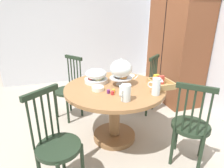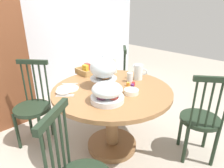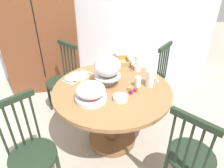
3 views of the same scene
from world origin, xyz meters
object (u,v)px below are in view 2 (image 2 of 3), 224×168
Objects in this scene: dining_table at (112,106)px; fruit_platter_covered at (107,93)px; orange_juice_pitcher at (138,73)px; china_plate_large at (68,89)px; drinking_glass at (130,77)px; cereal_basket at (89,70)px; pastry_stand_with_dome at (103,69)px; china_plate_small at (64,91)px; milk_pitcher at (113,66)px; windsor_chair_by_cabinet at (115,82)px; windsor_chair_near_window at (201,120)px; windsor_chair_facing_door at (33,107)px; cereal_bowl at (131,92)px.

dining_table is 0.41m from fruit_platter_covered.
orange_juice_pitcher reaches higher than china_plate_large.
orange_juice_pitcher is 1.59× the size of drinking_glass.
cereal_basket is 0.58m from drinking_glass.
pastry_stand_with_dome reaches higher than orange_juice_pitcher.
orange_juice_pitcher reaches higher than china_plate_small.
orange_juice_pitcher is 0.91× the size of milk_pitcher.
windsor_chair_by_cabinet is at bearing 41.74° from fruit_platter_covered.
windsor_chair_by_cabinet is 5.06× the size of milk_pitcher.
milk_pitcher is at bearing 41.71° from fruit_platter_covered.
dining_table is at bearing 37.65° from fruit_platter_covered.
windsor_chair_near_window is 1.39m from cereal_basket.
milk_pitcher reaches higher than china_plate_large.
milk_pitcher is at bearing 95.88° from orange_juice_pitcher.
dining_table is 1.26× the size of windsor_chair_near_window.
china_plate_small is at bearing -151.45° from cereal_basket.
china_plate_small is at bearing 159.18° from drinking_glass.
milk_pitcher is (0.93, -0.36, 0.38)m from windsor_chair_facing_door.
windsor_chair_by_cabinet is at bearing 18.87° from china_plate_small.
milk_pitcher is 0.88× the size of china_plate_large.
cereal_basket is (-0.40, 1.29, 0.32)m from windsor_chair_near_window.
dining_table is 0.38m from drinking_glass.
windsor_chair_facing_door is 2.83× the size of pastry_stand_with_dome.
dining_table is 8.17× the size of china_plate_small.
cereal_bowl is (0.05, -0.22, 0.23)m from dining_table.
china_plate_small reaches higher than dining_table.
cereal_bowl is at bearing -96.75° from cereal_basket.
milk_pitcher is at bearing 60.90° from cereal_bowl.
milk_pitcher is at bearing 33.14° from pastry_stand_with_dome.
orange_juice_pitcher is (-0.14, 0.72, 0.37)m from windsor_chair_near_window.
cereal_bowl is (0.08, -0.32, -0.18)m from pastry_stand_with_dome.
fruit_platter_covered is at bearing 170.45° from cereal_bowl.
fruit_platter_covered is at bearing -76.98° from china_plate_large.
milk_pitcher is 0.66m from cereal_bowl.
dining_table is at bearing 178.74° from drinking_glass.
windsor_chair_near_window is 2.83× the size of pastry_stand_with_dome.
dining_table is 1.26× the size of windsor_chair_facing_door.
windsor_chair_near_window is 0.85m from drinking_glass.
orange_juice_pitcher is at bearing -3.73° from drinking_glass.
drinking_glass is at bearing -1.26° from dining_table.
windsor_chair_by_cabinet reaches higher than milk_pitcher.
dining_table is 5.57× the size of china_plate_large.
cereal_bowl is at bearing -119.10° from milk_pitcher.
orange_juice_pitcher is at bearing -14.04° from pastry_stand_with_dome.
dining_table is 11.14× the size of drinking_glass.
china_plate_small is 1.07× the size of cereal_bowl.
dining_table is 0.53m from china_plate_small.
pastry_stand_with_dome reaches higher than drinking_glass.
windsor_chair_by_cabinet reaches higher than china_plate_small.
milk_pitcher is (-0.04, 0.37, 0.01)m from orange_juice_pitcher.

